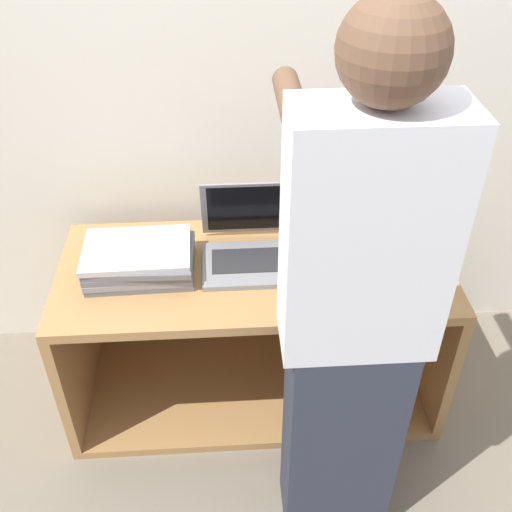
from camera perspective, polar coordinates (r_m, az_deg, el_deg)
name	(u,v)px	position (r m, az deg, el deg)	size (l,w,h in m)	color
ground_plane	(260,449)	(2.43, 0.34, -17.95)	(12.00, 12.00, 0.00)	#756B5B
wall_back	(247,78)	(2.26, -0.86, 16.62)	(8.00, 0.05, 2.40)	silver
cart	(253,319)	(2.43, -0.25, -6.05)	(1.42, 0.63, 0.66)	#A87A47
laptop_open	(253,245)	(2.18, -0.25, 1.02)	(0.37, 0.33, 0.27)	gray
laptop_stack_left	(140,260)	(2.15, -11.03, -0.34)	(0.39, 0.28, 0.11)	slate
laptop_stack_right	(366,246)	(2.17, 10.42, 0.92)	(0.39, 0.29, 0.15)	#B7B7BC
person	(354,326)	(1.64, 9.31, -6.59)	(0.40, 0.53, 1.73)	#2D3342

